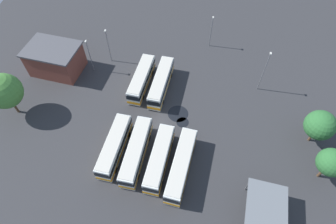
{
  "coord_description": "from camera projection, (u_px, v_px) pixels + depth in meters",
  "views": [
    {
      "loc": [
        29.05,
        4.62,
        42.87
      ],
      "look_at": [
        -1.46,
        1.27,
        1.56
      ],
      "focal_mm": 29.81,
      "sensor_mm": 36.0,
      "label": 1
    }
  ],
  "objects": [
    {
      "name": "tree_northeast",
      "position": [
        320.0,
        125.0,
        45.98
      ],
      "size": [
        5.08,
        5.08,
        7.21
      ],
      "color": "brown",
      "rests_on": "ground_plane"
    },
    {
      "name": "lamp_post_near_entrance",
      "position": [
        211.0,
        30.0,
        61.53
      ],
      "size": [
        0.56,
        0.28,
        7.66
      ],
      "color": "slate",
      "rests_on": "ground_plane"
    },
    {
      "name": "bus_row1_slot1",
      "position": [
        136.0,
        151.0,
        46.2
      ],
      "size": [
        12.32,
        3.7,
        3.57
      ],
      "color": "silver",
      "rests_on": "ground_plane"
    },
    {
      "name": "bus_row1_slot3",
      "position": [
        181.0,
        165.0,
        44.69
      ],
      "size": [
        12.71,
        4.5,
        3.57
      ],
      "color": "silver",
      "rests_on": "ground_plane"
    },
    {
      "name": "bus_row1_slot2",
      "position": [
        159.0,
        159.0,
        45.42
      ],
      "size": [
        11.72,
        3.96,
        3.57
      ],
      "color": "silver",
      "rests_on": "ground_plane"
    },
    {
      "name": "maintenance_shelter",
      "position": [
        266.0,
        214.0,
        38.42
      ],
      "size": [
        10.23,
        7.01,
        3.79
      ],
      "color": "slate",
      "rests_on": "ground_plane"
    },
    {
      "name": "bus_row0_slot0",
      "position": [
        142.0,
        79.0,
        55.99
      ],
      "size": [
        11.62,
        4.01,
        3.57
      ],
      "color": "silver",
      "rests_on": "ground_plane"
    },
    {
      "name": "lamp_post_far_corner",
      "position": [
        264.0,
        71.0,
        52.78
      ],
      "size": [
        0.56,
        0.28,
        9.55
      ],
      "color": "slate",
      "rests_on": "ground_plane"
    },
    {
      "name": "puddle_centre_drain",
      "position": [
        183.0,
        122.0,
        51.97
      ],
      "size": [
        2.34,
        2.34,
        0.01
      ],
      "primitive_type": "cylinder",
      "color": "black",
      "rests_on": "ground_plane"
    },
    {
      "name": "bus_row0_slot1",
      "position": [
        161.0,
        83.0,
        55.42
      ],
      "size": [
        12.21,
        4.01,
        3.57
      ],
      "color": "silver",
      "rests_on": "ground_plane"
    },
    {
      "name": "lamp_post_by_building",
      "position": [
        90.0,
        55.0,
        56.74
      ],
      "size": [
        0.56,
        0.28,
        7.79
      ],
      "color": "slate",
      "rests_on": "ground_plane"
    },
    {
      "name": "tree_north_edge",
      "position": [
        4.0,
        91.0,
        48.67
      ],
      "size": [
        6.33,
        6.33,
        9.16
      ],
      "color": "brown",
      "rests_on": "ground_plane"
    },
    {
      "name": "tree_east_edge",
      "position": [
        332.0,
        163.0,
        41.78
      ],
      "size": [
        4.41,
        4.41,
        7.04
      ],
      "color": "brown",
      "rests_on": "ground_plane"
    },
    {
      "name": "bus_row1_slot0",
      "position": [
        115.0,
        146.0,
        46.78
      ],
      "size": [
        11.58,
        3.88,
        3.57
      ],
      "color": "silver",
      "rests_on": "ground_plane"
    },
    {
      "name": "lamp_post_mid_lot",
      "position": [
        108.0,
        45.0,
        58.33
      ],
      "size": [
        0.56,
        0.28,
        8.11
      ],
      "color": "slate",
      "rests_on": "ground_plane"
    },
    {
      "name": "depot_building",
      "position": [
        55.0,
        59.0,
        57.9
      ],
      "size": [
        9.13,
        11.62,
        5.89
      ],
      "color": "brown",
      "rests_on": "ground_plane"
    },
    {
      "name": "ground_plane",
      "position": [
        160.0,
        123.0,
        51.94
      ],
      "size": [
        95.77,
        95.77,
        0.0
      ],
      "primitive_type": "plane",
      "color": "#333335"
    },
    {
      "name": "puddle_back_corner",
      "position": [
        178.0,
        114.0,
        53.17
      ],
      "size": [
        3.94,
        3.94,
        0.01
      ],
      "primitive_type": "cylinder",
      "color": "black",
      "rests_on": "ground_plane"
    }
  ]
}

